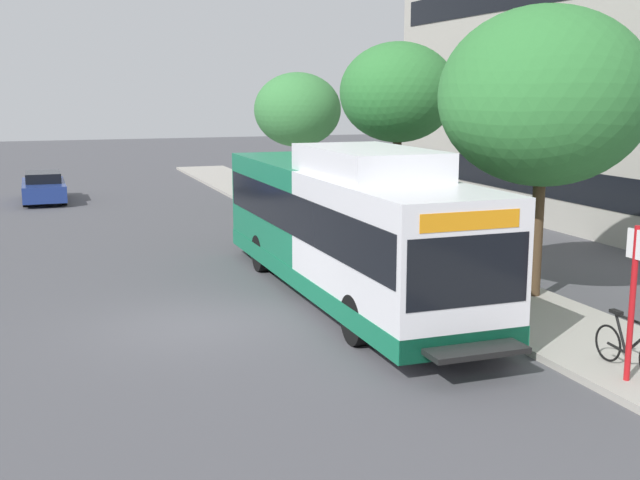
% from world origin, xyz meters
% --- Properties ---
extents(ground_plane, '(120.00, 120.00, 0.00)m').
position_xyz_m(ground_plane, '(0.00, 8.00, 0.00)').
color(ground_plane, '#4C4C51').
extents(sidewalk_curb, '(3.00, 56.00, 0.14)m').
position_xyz_m(sidewalk_curb, '(7.00, 6.00, 0.07)').
color(sidewalk_curb, '#A8A399').
rests_on(sidewalk_curb, ground).
extents(transit_bus, '(2.58, 12.25, 3.65)m').
position_xyz_m(transit_bus, '(3.88, 1.16, 1.70)').
color(transit_bus, white).
rests_on(transit_bus, ground).
extents(bus_stop_sign_pole, '(0.10, 0.36, 2.60)m').
position_xyz_m(bus_stop_sign_pole, '(6.09, -6.00, 1.65)').
color(bus_stop_sign_pole, red).
rests_on(bus_stop_sign_pole, sidewalk_curb).
extents(bicycle_parked, '(0.52, 1.76, 1.02)m').
position_xyz_m(bicycle_parked, '(6.43, -5.67, 0.56)').
color(bicycle_parked, black).
rests_on(bicycle_parked, sidewalk_curb).
extents(street_tree_near_stop, '(4.74, 4.74, 6.61)m').
position_xyz_m(street_tree_near_stop, '(7.93, -0.76, 4.73)').
color(street_tree_near_stop, '#4C3823').
rests_on(street_tree_near_stop, sidewalk_curb).
extents(street_tree_mid_block, '(3.66, 3.66, 6.24)m').
position_xyz_m(street_tree_mid_block, '(7.88, 6.72, 4.80)').
color(street_tree_mid_block, '#4C3823').
rests_on(street_tree_mid_block, sidewalk_curb).
extents(street_tree_far_block, '(3.70, 3.70, 5.52)m').
position_xyz_m(street_tree_far_block, '(7.76, 16.33, 4.07)').
color(street_tree_far_block, '#4C3823').
rests_on(street_tree_far_block, sidewalk_curb).
extents(parked_car_far_lane, '(1.80, 4.50, 1.33)m').
position_xyz_m(parked_car_far_lane, '(-2.61, 21.03, 0.66)').
color(parked_car_far_lane, navy).
rests_on(parked_car_far_lane, ground).
extents(lattice_comm_tower, '(1.10, 1.10, 27.48)m').
position_xyz_m(lattice_comm_tower, '(25.37, 28.19, 9.10)').
color(lattice_comm_tower, '#B7B7BC').
rests_on(lattice_comm_tower, ground).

